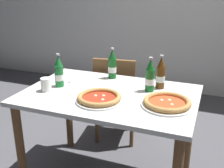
{
  "coord_description": "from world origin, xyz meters",
  "views": [
    {
      "loc": [
        0.66,
        -1.66,
        1.47
      ],
      "look_at": [
        0.0,
        0.05,
        0.8
      ],
      "focal_mm": 44.27,
      "sensor_mm": 36.0,
      "label": 1
    }
  ],
  "objects": [
    {
      "name": "pizza_margherita_near",
      "position": [
        0.41,
        -0.07,
        0.77
      ],
      "size": [
        0.32,
        0.32,
        0.04
      ],
      "color": "white",
      "rests_on": "dining_table_main"
    },
    {
      "name": "beer_bottle_extra",
      "position": [
        -0.39,
        -0.01,
        0.85
      ],
      "size": [
        0.07,
        0.07,
        0.25
      ],
      "color": "#196B2D",
      "rests_on": "dining_table_main"
    },
    {
      "name": "beer_bottle_center",
      "position": [
        0.25,
        0.14,
        0.85
      ],
      "size": [
        0.07,
        0.07,
        0.25
      ],
      "color": "#14591E",
      "rests_on": "dining_table_main"
    },
    {
      "name": "napkin_with_cutlery",
      "position": [
        -0.41,
        0.17,
        0.75
      ],
      "size": [
        0.21,
        0.21,
        0.01
      ],
      "color": "white",
      "rests_on": "dining_table_main"
    },
    {
      "name": "dining_table_main",
      "position": [
        0.0,
        0.0,
        0.64
      ],
      "size": [
        1.2,
        0.8,
        0.75
      ],
      "color": "silver",
      "rests_on": "ground_plane"
    },
    {
      "name": "paper_cup",
      "position": [
        -0.43,
        -0.12,
        0.8
      ],
      "size": [
        0.07,
        0.07,
        0.09
      ],
      "primitive_type": "cylinder",
      "color": "white",
      "rests_on": "dining_table_main"
    },
    {
      "name": "pizza_marinara_far",
      "position": [
        -0.01,
        -0.15,
        0.77
      ],
      "size": [
        0.31,
        0.31,
        0.04
      ],
      "color": "white",
      "rests_on": "dining_table_main"
    },
    {
      "name": "beer_bottle_right",
      "position": [
        -0.1,
        0.31,
        0.85
      ],
      "size": [
        0.07,
        0.07,
        0.25
      ],
      "color": "#14591E",
      "rests_on": "dining_table_main"
    },
    {
      "name": "beer_bottle_left",
      "position": [
        0.31,
        0.22,
        0.85
      ],
      "size": [
        0.07,
        0.07,
        0.25
      ],
      "color": "#512D0F",
      "rests_on": "dining_table_main"
    },
    {
      "name": "chair_behind_table",
      "position": [
        -0.17,
        0.61,
        0.48
      ],
      "size": [
        0.45,
        0.45,
        0.85
      ],
      "rotation": [
        0.0,
        0.0,
        3.27
      ],
      "color": "brown",
      "rests_on": "ground_plane"
    }
  ]
}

